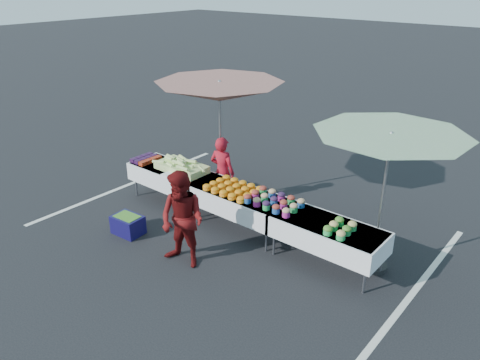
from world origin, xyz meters
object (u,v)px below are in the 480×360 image
Objects in this scene: umbrella_right at (390,146)px; table_right at (327,233)px; customer at (182,220)px; table_center at (240,201)px; umbrella_left at (220,92)px; vendor at (222,172)px; storage_bin at (128,224)px; table_left at (172,176)px.

table_right is at bearing -148.72° from umbrella_right.
table_center is at bearing 83.20° from customer.
table_right is at bearing -13.10° from umbrella_left.
table_right is at bearing 158.97° from vendor.
table_center is 1.08m from vendor.
umbrella_left reaches higher than storage_bin.
table_left is at bearing 180.00° from table_center.
vendor is 2.56× the size of storage_bin.
storage_bin is (-0.43, -2.08, -2.11)m from umbrella_left.
umbrella_right is 5.05× the size of storage_bin.
customer is (-1.79, -1.44, 0.22)m from table_right.
customer is 0.56× the size of umbrella_right.
table_left is 4.54m from umbrella_right.
vendor is (-2.71, 0.55, 0.15)m from table_right.
table_center reaches higher than storage_bin.
table_left is 1.50m from storage_bin.
table_right is (1.80, 0.00, 0.00)m from table_center.
customer reaches higher than storage_bin.
customer is 2.84× the size of storage_bin.
umbrella_left reaches higher than table_left.
table_right is at bearing 18.92° from storage_bin.
table_left reaches higher than storage_bin.
table_center is 3.27× the size of storage_bin.
customer reaches higher than table_center.
vendor is 2.19m from customer.
vendor is at bearing 69.51° from storage_bin.
customer reaches higher than table_left.
umbrella_left is at bearing 147.76° from table_center.
storage_bin is (-1.48, -1.41, -0.40)m from table_center.
table_left is 3.60m from table_right.
umbrella_left is 2.99m from storage_bin.
customer is 0.60× the size of umbrella_left.
customer is 3.32m from umbrella_right.
vendor reaches higher than table_left.
table_right is 3.27× the size of storage_bin.
umbrella_left is at bearing 74.00° from storage_bin.
table_center is 2.08m from storage_bin.
table_center and table_right have the same top height.
storage_bin is at bearing 171.72° from customer.
table_left is 1.00× the size of table_center.
table_center is 0.65× the size of umbrella_right.
umbrella_right reaches higher than table_center.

